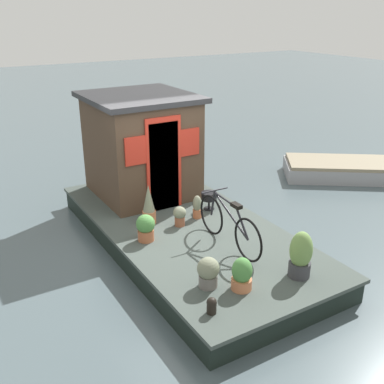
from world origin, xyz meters
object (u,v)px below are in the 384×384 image
object	(u,v)px
charcoal_grill	(209,197)
houseboat_cabin	(141,145)
mooring_bollard	(212,305)
potted_plant_thyme	(180,215)
potted_plant_sage	(242,275)
dinghy_boat	(340,169)
potted_plant_succulent	(149,205)
bicycle	(229,225)
potted_plant_basil	(197,207)
potted_plant_fern	(301,255)
potted_plant_rosemary	(146,227)
potted_plant_ivy	(208,272)

from	to	relation	value
charcoal_grill	houseboat_cabin	bearing A→B (deg)	26.72
mooring_bollard	potted_plant_thyme	bearing A→B (deg)	-20.47
potted_plant_sage	dinghy_boat	distance (m)	6.46
potted_plant_succulent	potted_plant_thyme	xyz separation A→B (m)	(-0.37, -0.42, -0.15)
bicycle	charcoal_grill	xyz separation A→B (m)	(1.39, -0.53, -0.13)
potted_plant_basil	dinghy_boat	xyz separation A→B (m)	(0.97, -4.87, -0.42)
potted_plant_fern	potted_plant_rosemary	bearing A→B (deg)	33.73
potted_plant_succulent	mooring_bollard	world-z (taller)	potted_plant_succulent
potted_plant_fern	potted_plant_basil	bearing A→B (deg)	5.31
potted_plant_rosemary	potted_plant_succulent	xyz separation A→B (m)	(0.57, -0.34, 0.11)
potted_plant_sage	charcoal_grill	size ratio (longest dim) A/B	1.38
potted_plant_thyme	charcoal_grill	size ratio (longest dim) A/B	1.04
houseboat_cabin	potted_plant_rosemary	xyz separation A→B (m)	(-1.96, 0.87, -0.80)
bicycle	dinghy_boat	size ratio (longest dim) A/B	0.59
potted_plant_succulent	potted_plant_sage	xyz separation A→B (m)	(-2.54, -0.17, -0.12)
dinghy_boat	potted_plant_ivy	bearing A→B (deg)	116.65
potted_plant_rosemary	charcoal_grill	bearing A→B (deg)	-71.69
potted_plant_thyme	potted_plant_fern	bearing A→B (deg)	-164.04
potted_plant_sage	potted_plant_succulent	bearing A→B (deg)	3.86
bicycle	potted_plant_succulent	size ratio (longest dim) A/B	2.36
potted_plant_fern	potted_plant_thyme	size ratio (longest dim) A/B	1.95
potted_plant_rosemary	potted_plant_succulent	world-z (taller)	potted_plant_succulent
potted_plant_ivy	potted_plant_rosemary	bearing A→B (deg)	5.08
potted_plant_thyme	potted_plant_basil	distance (m)	0.45
potted_plant_ivy	potted_plant_succulent	world-z (taller)	potted_plant_succulent
bicycle	potted_plant_sage	xyz separation A→B (m)	(-1.10, 0.55, -0.16)
potted_plant_thyme	dinghy_boat	bearing A→B (deg)	-78.34
potted_plant_ivy	mooring_bollard	xyz separation A→B (m)	(-0.53, 0.29, -0.11)
potted_plant_thyme	mooring_bollard	world-z (taller)	potted_plant_thyme
houseboat_cabin	potted_plant_fern	size ratio (longest dim) A/B	3.00
potted_plant_succulent	dinghy_boat	world-z (taller)	potted_plant_succulent
bicycle	potted_plant_sage	size ratio (longest dim) A/B	3.63
potted_plant_ivy	potted_plant_basil	xyz separation A→B (m)	(2.00, -1.05, -0.02)
potted_plant_ivy	potted_plant_succulent	size ratio (longest dim) A/B	0.60
mooring_bollard	potted_plant_sage	bearing A→B (deg)	-69.63
houseboat_cabin	charcoal_grill	bearing A→B (deg)	-153.28
bicycle	mooring_bollard	distance (m)	1.82
potted_plant_succulent	potted_plant_fern	bearing A→B (deg)	-158.13
potted_plant_succulent	bicycle	bearing A→B (deg)	-153.18
potted_plant_basil	potted_plant_fern	bearing A→B (deg)	-174.69
bicycle	potted_plant_basil	bearing A→B (deg)	-6.32
houseboat_cabin	bicycle	bearing A→B (deg)	-176.15
potted_plant_sage	charcoal_grill	xyz separation A→B (m)	(2.50, -1.08, 0.03)
potted_plant_thyme	dinghy_boat	distance (m)	5.44
bicycle	potted_plant_sage	distance (m)	1.24
potted_plant_fern	bicycle	bearing A→B (deg)	15.81
potted_plant_ivy	potted_plant_thyme	world-z (taller)	potted_plant_ivy
potted_plant_ivy	mooring_bollard	bearing A→B (deg)	151.41
potted_plant_basil	mooring_bollard	bearing A→B (deg)	152.13
potted_plant_succulent	dinghy_boat	size ratio (longest dim) A/B	0.25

